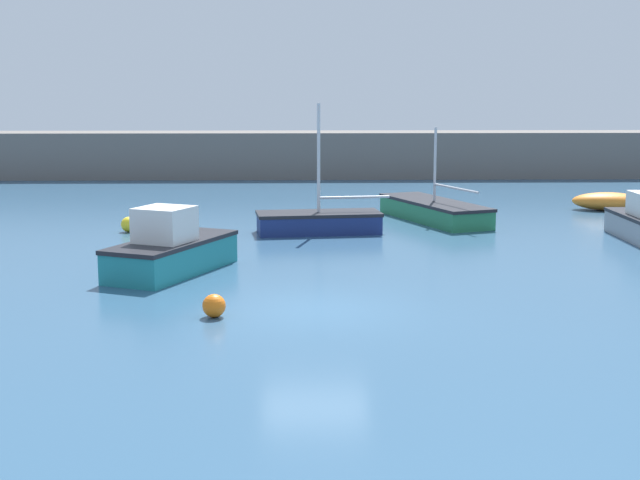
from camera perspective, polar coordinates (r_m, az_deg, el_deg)
The scene contains 8 objects.
ground_plane at distance 21.06m, azimuth -0.33°, elevation -4.75°, with size 120.00×120.00×0.20m, color #2D5170.
harbor_breakwater at distance 52.45m, azimuth -0.95°, elevation 5.49°, with size 59.80×3.44×2.65m, color #66605B.
sailboat_twin_hulled at distance 35.33m, azimuth 7.31°, elevation 1.89°, with size 3.89×6.37×3.67m.
sailboat_short_mast at distance 32.08m, azimuth -0.08°, elevation 1.18°, with size 4.89×2.26×4.64m.
motorboat_with_cabin at distance 25.37m, azimuth -9.54°, elevation -0.62°, with size 3.51×4.87×1.91m.
rowboat_white_midwater at distance 40.06m, azimuth 17.99°, elevation 2.37°, with size 3.26×1.93×0.77m.
mooring_buoy_orange at distance 20.43m, azimuth -6.80°, elevation -4.20°, with size 0.54×0.54×0.54m, color orange.
mooring_buoy_yellow at distance 33.04m, azimuth -12.15°, elevation 0.98°, with size 0.56×0.56×0.56m, color yellow.
Camera 1 is at (-0.35, -20.39, 5.14)m, focal length 50.00 mm.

